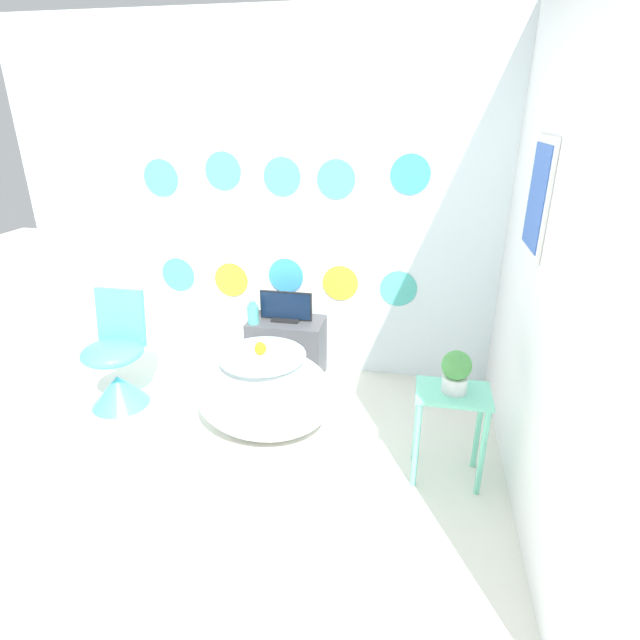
{
  "coord_description": "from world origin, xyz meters",
  "views": [
    {
      "loc": [
        0.99,
        -1.75,
        1.96
      ],
      "look_at": [
        0.48,
        0.88,
        0.83
      ],
      "focal_mm": 28.0,
      "sensor_mm": 36.0,
      "label": 1
    }
  ],
  "objects_px": {
    "vase": "(253,314)",
    "bathtub": "(264,393)",
    "tv": "(286,308)",
    "chair": "(117,370)",
    "potted_plant_left": "(456,371)"
  },
  "relations": [
    {
      "from": "chair",
      "to": "potted_plant_left",
      "type": "distance_m",
      "value": 2.33
    },
    {
      "from": "bathtub",
      "to": "vase",
      "type": "xyz_separation_m",
      "value": [
        -0.27,
        0.65,
        0.27
      ]
    },
    {
      "from": "chair",
      "to": "tv",
      "type": "relative_size",
      "value": 2.05
    },
    {
      "from": "tv",
      "to": "chair",
      "type": "bearing_deg",
      "value": -150.19
    },
    {
      "from": "bathtub",
      "to": "potted_plant_left",
      "type": "relative_size",
      "value": 3.82
    },
    {
      "from": "tv",
      "to": "potted_plant_left",
      "type": "bearing_deg",
      "value": -39.17
    },
    {
      "from": "tv",
      "to": "vase",
      "type": "height_order",
      "value": "tv"
    },
    {
      "from": "vase",
      "to": "bathtub",
      "type": "bearing_deg",
      "value": -67.28
    },
    {
      "from": "chair",
      "to": "potted_plant_left",
      "type": "height_order",
      "value": "chair"
    },
    {
      "from": "tv",
      "to": "bathtub",
      "type": "bearing_deg",
      "value": -86.62
    },
    {
      "from": "bathtub",
      "to": "potted_plant_left",
      "type": "distance_m",
      "value": 1.23
    },
    {
      "from": "bathtub",
      "to": "tv",
      "type": "height_order",
      "value": "tv"
    },
    {
      "from": "tv",
      "to": "potted_plant_left",
      "type": "relative_size",
      "value": 1.69
    },
    {
      "from": "vase",
      "to": "potted_plant_left",
      "type": "bearing_deg",
      "value": -31.46
    },
    {
      "from": "vase",
      "to": "potted_plant_left",
      "type": "relative_size",
      "value": 0.75
    }
  ]
}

